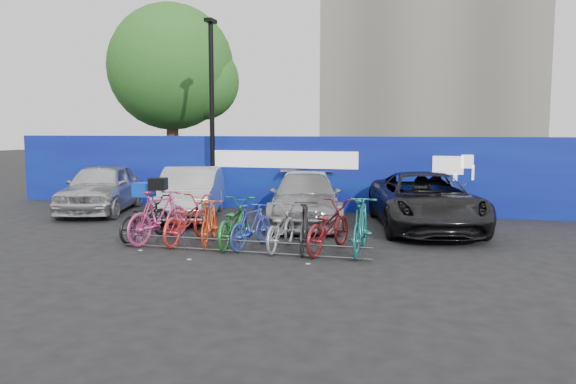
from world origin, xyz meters
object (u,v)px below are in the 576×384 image
at_px(bike_4, 233,223).
at_px(bike_5, 251,226).
at_px(bike_7, 305,226).
at_px(tree, 177,70).
at_px(car_3, 425,201).
at_px(bike_1, 159,216).
at_px(bike_2, 187,220).
at_px(bike_9, 361,226).
at_px(bike_8, 328,227).
at_px(car_1, 191,192).
at_px(car_2, 306,198).
at_px(bike_6, 280,228).
at_px(car_0, 102,188).
at_px(bike_0, 145,218).
at_px(bike_rack, 240,246).
at_px(lamppost, 212,109).
at_px(bike_3, 210,222).

height_order(bike_4, bike_5, bike_4).
height_order(bike_5, bike_7, bike_7).
distance_m(tree, car_3, 13.02).
distance_m(tree, bike_1, 11.90).
distance_m(bike_2, bike_7, 2.85).
bearing_deg(bike_4, car_3, -142.96).
relative_size(bike_7, bike_9, 0.91).
bearing_deg(bike_9, bike_8, -2.66).
height_order(bike_1, bike_9, bike_1).
height_order(car_3, bike_7, car_3).
height_order(car_1, car_2, car_1).
bearing_deg(tree, car_2, -42.03).
bearing_deg(bike_8, car_3, -106.37).
bearing_deg(tree, bike_6, -53.30).
distance_m(car_3, bike_5, 5.05).
bearing_deg(bike_7, tree, -60.51).
bearing_deg(car_0, car_1, -20.76).
relative_size(bike_0, bike_4, 0.97).
distance_m(bike_rack, bike_0, 2.87).
bearing_deg(bike_7, bike_2, -11.82).
relative_size(bike_1, bike_2, 0.99).
bearing_deg(bike_6, bike_2, -2.10).
height_order(car_1, bike_6, car_1).
xyz_separation_m(car_1, bike_8, (4.91, -3.56, -0.20)).
bearing_deg(bike_2, bike_4, -179.78).
height_order(bike_5, bike_9, bike_9).
distance_m(car_0, car_1, 3.21).
distance_m(bike_0, bike_5, 2.77).
bearing_deg(bike_5, car_2, -82.18).
distance_m(bike_5, bike_9, 2.42).
height_order(tree, bike_4, tree).
relative_size(bike_1, bike_9, 1.02).
height_order(bike_rack, bike_4, bike_4).
bearing_deg(bike_9, lamppost, -44.08).
xyz_separation_m(car_3, bike_6, (-2.94, -3.52, -0.26)).
distance_m(car_1, bike_4, 4.48).
height_order(lamppost, car_0, lamppost).
relative_size(car_3, bike_0, 2.71).
height_order(car_1, bike_5, car_1).
bearing_deg(bike_2, car_3, -144.13).
height_order(bike_0, bike_5, bike_0).
distance_m(car_2, bike_3, 3.79).
bearing_deg(lamppost, bike_6, -54.01).
distance_m(bike_3, bike_5, 1.03).
bearing_deg(bike_rack, bike_9, 15.06).
height_order(bike_0, bike_4, bike_4).
xyz_separation_m(bike_4, bike_5, (0.46, -0.08, -0.04)).
xyz_separation_m(tree, bike_4, (6.35, -9.96, -4.54)).
bearing_deg(bike_rack, bike_2, 154.87).
height_order(lamppost, bike_9, lamppost).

